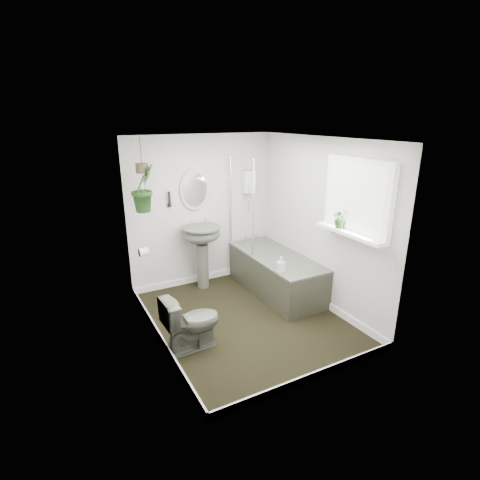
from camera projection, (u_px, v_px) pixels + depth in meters
name	position (u px, v px, depth m)	size (l,w,h in m)	color
floor	(245.00, 319.00, 4.95)	(2.30, 2.80, 0.02)	black
ceiling	(246.00, 138.00, 4.21)	(2.30, 2.80, 0.02)	white
wall_back	(202.00, 211.00, 5.76)	(2.30, 0.02, 2.30)	silver
wall_front	(321.00, 277.00, 3.40)	(2.30, 0.02, 2.30)	silver
wall_left	(152.00, 251.00, 4.06)	(0.02, 2.80, 2.30)	silver
wall_right	(320.00, 223.00, 5.10)	(0.02, 2.80, 2.30)	silver
skirting	(245.00, 315.00, 4.93)	(2.30, 2.80, 0.10)	white
bathtub	(276.00, 273.00, 5.63)	(0.72, 1.72, 0.58)	#494C42
bath_screen	(241.00, 205.00, 5.58)	(0.04, 0.72, 1.40)	silver
shower_box	(249.00, 182.00, 5.93)	(0.20, 0.10, 0.35)	white
oval_mirror	(195.00, 190.00, 5.56)	(0.46, 0.03, 0.62)	#C7B48D
wall_sconce	(169.00, 199.00, 5.41)	(0.04, 0.04, 0.22)	black
toilet_roll_holder	(143.00, 252.00, 4.75)	(0.11, 0.11, 0.11)	white
window_recess	(358.00, 197.00, 4.32)	(0.08, 1.00, 0.90)	white
window_sill	(350.00, 233.00, 4.42)	(0.18, 1.00, 0.04)	white
window_blinds	(355.00, 198.00, 4.30)	(0.01, 0.86, 0.76)	white
toilet	(192.00, 322.00, 4.22)	(0.37, 0.65, 0.67)	#494C42
pedestal_sink	(202.00, 257.00, 5.71)	(0.58, 0.49, 0.99)	#494C42
sill_plant	(341.00, 218.00, 4.52)	(0.22, 0.19, 0.24)	black
hanging_plant	(144.00, 188.00, 4.78)	(0.34, 0.27, 0.62)	black
soap_bottle	(281.00, 264.00, 4.93)	(0.10, 0.10, 0.21)	black
hanging_pot	(142.00, 168.00, 4.70)	(0.16, 0.16, 0.12)	#3D3223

